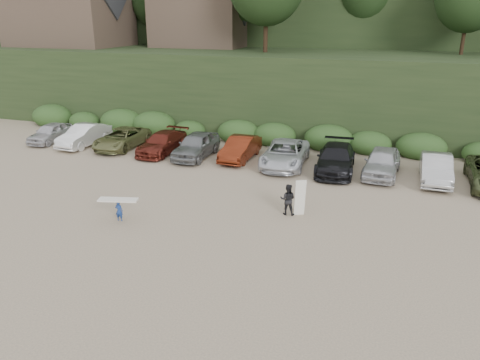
% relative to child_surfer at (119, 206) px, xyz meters
% --- Properties ---
extents(ground, '(120.00, 120.00, 0.00)m').
position_rel_child_surfer_xyz_m(ground, '(5.81, 0.50, -0.72)').
color(ground, tan).
rests_on(ground, ground).
extents(parked_cars, '(36.71, 5.80, 1.61)m').
position_rel_child_surfer_xyz_m(parked_cars, '(6.05, 10.36, 0.03)').
color(parked_cars, silver).
rests_on(parked_cars, ground).
extents(child_surfer, '(1.83, 0.92, 1.06)m').
position_rel_child_surfer_xyz_m(child_surfer, '(0.00, 0.00, 0.00)').
color(child_surfer, navy).
rests_on(child_surfer, ground).
extents(adult_surfer, '(1.22, 0.63, 1.76)m').
position_rel_child_surfer_xyz_m(adult_surfer, '(7.09, 3.15, 0.04)').
color(adult_surfer, black).
rests_on(adult_surfer, ground).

